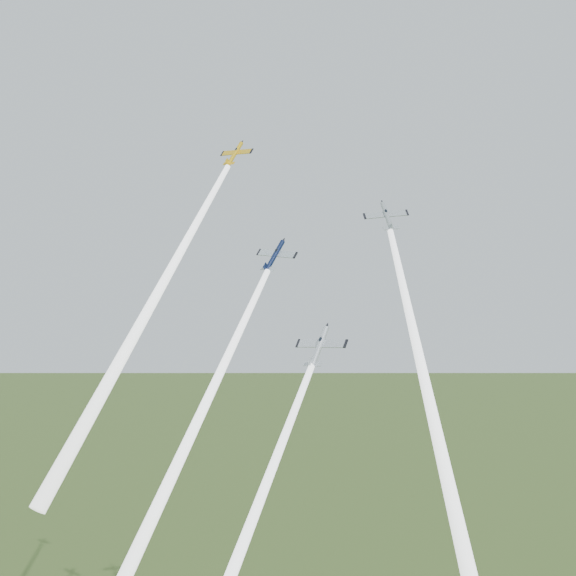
% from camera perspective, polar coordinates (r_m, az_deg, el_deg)
% --- Properties ---
extents(plane_yellow, '(8.48, 6.98, 6.55)m').
position_cam_1_polar(plane_yellow, '(128.42, -4.21, 10.55)').
color(plane_yellow, '#EAAF14').
extents(smoke_trail_yellow, '(15.98, 37.74, 51.72)m').
position_cam_1_polar(smoke_trail_yellow, '(110.32, -11.11, -1.94)').
color(smoke_trail_yellow, white).
extents(plane_navy, '(9.81, 7.76, 7.78)m').
position_cam_1_polar(plane_navy, '(117.27, -1.05, 2.59)').
color(plane_navy, '#0D183B').
extents(smoke_trail_navy, '(16.83, 39.69, 54.55)m').
position_cam_1_polar(smoke_trail_navy, '(102.34, -8.53, -13.18)').
color(smoke_trail_navy, white).
extents(plane_silver_right, '(9.17, 7.40, 7.18)m').
position_cam_1_polar(plane_silver_right, '(114.95, 7.82, 5.66)').
color(plane_silver_right, '#A6AFB4').
extents(smoke_trail_silver_right, '(19.41, 42.61, 59.40)m').
position_cam_1_polar(smoke_trail_silver_right, '(93.06, 11.89, -12.12)').
color(smoke_trail_silver_right, white).
extents(plane_silver_low, '(10.09, 8.80, 7.80)m').
position_cam_1_polar(plane_silver_low, '(105.06, 2.50, -4.61)').
color(plane_silver_low, silver).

